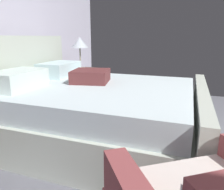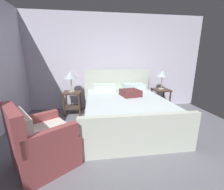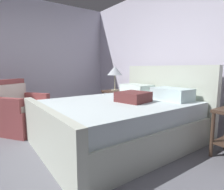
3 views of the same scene
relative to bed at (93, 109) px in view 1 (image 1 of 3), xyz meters
name	(u,v)px [view 1 (image 1 of 3)]	position (x,y,z in m)	size (l,w,h in m)	color
bed	(93,109)	(0.00, 0.00, 0.00)	(1.83, 2.20, 1.14)	silver
nightstand_right	(81,80)	(1.23, 0.79, 0.06)	(0.44, 0.44, 0.60)	#493428
table_lamp_right	(80,43)	(1.23, 0.79, 0.68)	(0.30, 0.30, 0.52)	#B7B293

